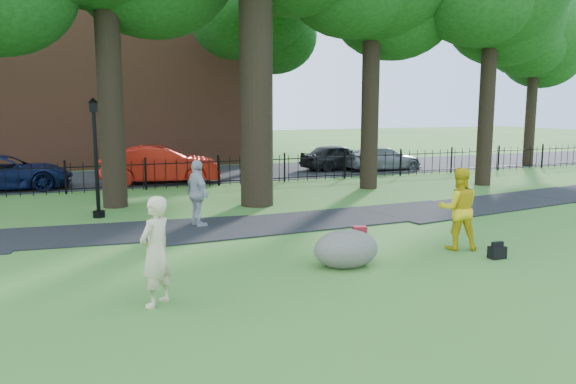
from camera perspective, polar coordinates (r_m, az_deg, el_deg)
name	(u,v)px	position (r m, az deg, el deg)	size (l,w,h in m)	color
ground	(358,256)	(12.88, 7.11, -6.44)	(120.00, 120.00, 0.00)	#316F27
footpath	(323,220)	(16.70, 3.58, -2.85)	(36.00, 2.60, 0.03)	black
street	(197,175)	(27.72, -9.22, 1.74)	(80.00, 7.00, 0.02)	black
iron_fence	(218,172)	(23.79, -7.08, 2.08)	(44.00, 0.04, 1.20)	black
brick_building	(94,59)	(34.99, -19.07, 12.68)	(18.00, 8.00, 12.00)	brown
woman	(156,251)	(9.74, -13.29, -5.90)	(0.69, 0.45, 1.89)	beige
man	(458,209)	(13.75, 16.92, -1.63)	(0.94, 0.74, 1.94)	gold
pedestrian	(197,194)	(15.76, -9.18, -0.17)	(1.10, 0.46, 1.88)	#AEAEB3
boulder	(346,246)	(11.98, 5.92, -5.52)	(1.43, 1.07, 0.83)	#686357
lamppost	(96,159)	(17.74, -18.93, 3.15)	(0.36, 0.36, 3.60)	black
backpack	(497,252)	(13.36, 20.47, -5.78)	(0.36, 0.23, 0.27)	black
red_bag	(360,231)	(14.82, 7.29, -3.93)	(0.35, 0.22, 0.24)	maroon
red_sedan	(161,165)	(24.78, -12.80, 2.71)	(1.74, 4.99, 1.64)	#B1180D
navy_van	(5,173)	(25.02, -26.82, 1.75)	(2.32, 5.03, 1.40)	#0C153E
grey_car	(337,157)	(29.50, 5.02, 3.56)	(1.60, 3.97, 1.35)	black
silver_car	(383,159)	(29.65, 9.64, 3.37)	(1.70, 4.19, 1.22)	gray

